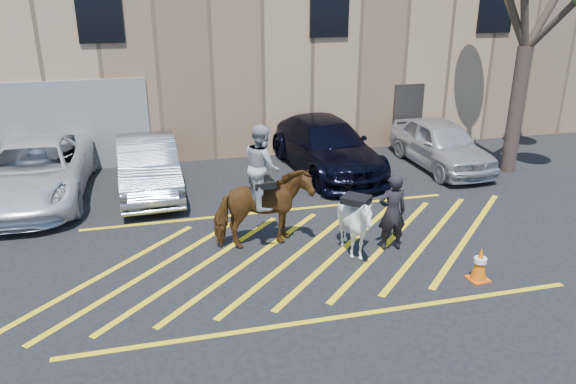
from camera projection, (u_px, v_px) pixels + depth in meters
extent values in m
plane|color=black|center=(294.00, 249.00, 12.52)|extent=(90.00, 90.00, 0.00)
imported|color=white|center=(35.00, 171.00, 15.09)|extent=(2.82, 5.80, 1.59)
imported|color=#91969E|center=(148.00, 166.00, 15.64)|extent=(1.77, 4.63, 1.51)
imported|color=black|center=(326.00, 146.00, 17.36)|extent=(2.74, 5.64, 1.58)
imported|color=silver|center=(441.00, 144.00, 17.70)|extent=(1.89, 4.45, 1.50)
imported|color=black|center=(392.00, 212.00, 12.23)|extent=(0.66, 0.45, 1.76)
cube|color=tan|center=(216.00, 36.00, 22.11)|extent=(32.00, 10.00, 7.00)
cube|color=black|center=(100.00, 16.00, 16.24)|extent=(1.30, 0.08, 1.50)
cube|color=black|center=(329.00, 13.00, 17.85)|extent=(1.30, 0.08, 1.50)
cube|color=black|center=(496.00, 10.00, 19.23)|extent=(1.30, 0.08, 1.50)
cube|color=#38332D|center=(408.00, 115.00, 19.80)|extent=(1.10, 0.08, 2.20)
cube|color=yellow|center=(96.00, 279.00, 11.29)|extent=(4.20, 4.20, 0.01)
cube|color=yellow|center=(149.00, 272.00, 11.53)|extent=(4.20, 4.20, 0.01)
cube|color=yellow|center=(201.00, 266.00, 11.77)|extent=(4.20, 4.20, 0.01)
cube|color=yellow|center=(250.00, 260.00, 12.01)|extent=(4.20, 4.20, 0.01)
cube|color=yellow|center=(297.00, 255.00, 12.25)|extent=(4.20, 4.20, 0.01)
cube|color=yellow|center=(343.00, 249.00, 12.49)|extent=(4.20, 4.20, 0.01)
cube|color=yellow|center=(386.00, 244.00, 12.73)|extent=(4.20, 4.20, 0.01)
cube|color=yellow|center=(428.00, 239.00, 12.98)|extent=(4.20, 4.20, 0.01)
cube|color=yellow|center=(469.00, 234.00, 13.22)|extent=(4.20, 4.20, 0.01)
cube|color=yellow|center=(272.00, 211.00, 14.51)|extent=(9.50, 0.12, 0.01)
cube|color=yellow|center=(334.00, 318.00, 9.99)|extent=(9.50, 0.12, 0.01)
imported|color=brown|center=(263.00, 209.00, 12.35)|extent=(2.20, 1.14, 1.80)
imported|color=#9FA1A9|center=(262.00, 166.00, 11.99)|extent=(0.76, 0.94, 1.83)
cube|color=black|center=(262.00, 182.00, 12.12)|extent=(0.50, 0.59, 0.14)
imported|color=white|center=(355.00, 224.00, 11.99)|extent=(1.77, 1.78, 1.47)
cube|color=black|center=(356.00, 200.00, 11.79)|extent=(0.72, 0.72, 0.14)
cube|color=#FF500A|center=(478.00, 279.00, 11.26)|extent=(0.41, 0.41, 0.03)
cone|color=#F36209|center=(480.00, 263.00, 11.13)|extent=(0.32, 0.32, 0.70)
cylinder|color=white|center=(480.00, 260.00, 11.11)|extent=(0.25, 0.25, 0.10)
cylinder|color=#4B372D|center=(516.00, 111.00, 16.89)|extent=(0.44, 0.44, 3.80)
cylinder|color=#47332B|center=(553.00, 3.00, 16.09)|extent=(1.76, 0.51, 2.68)
cylinder|color=#4B3F2E|center=(510.00, 8.00, 16.60)|extent=(0.33, 1.88, 2.34)
cylinder|color=#46392A|center=(512.00, 8.00, 15.69)|extent=(1.40, 0.20, 2.39)
cylinder|color=#4A392D|center=(558.00, 19.00, 15.34)|extent=(0.78, 1.62, 1.96)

